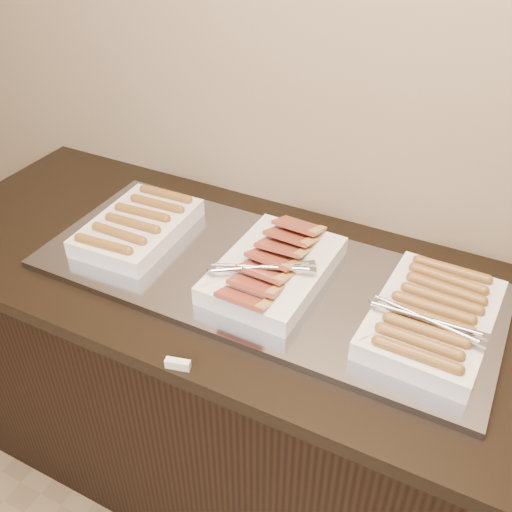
{
  "coord_description": "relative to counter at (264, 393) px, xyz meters",
  "views": [
    {
      "loc": [
        0.51,
        1.09,
        1.84
      ],
      "look_at": [
        -0.03,
        2.13,
        0.97
      ],
      "focal_mm": 40.0,
      "sensor_mm": 36.0,
      "label": 1
    }
  ],
  "objects": [
    {
      "name": "dish_right",
      "position": [
        0.43,
        -0.0,
        0.5
      ],
      "size": [
        0.28,
        0.39,
        0.08
      ],
      "rotation": [
        0.0,
        0.0,
        -0.05
      ],
      "color": "white",
      "rests_on": "warming_tray"
    },
    {
      "name": "dish_left",
      "position": [
        -0.4,
        0.0,
        0.5
      ],
      "size": [
        0.25,
        0.36,
        0.07
      ],
      "rotation": [
        0.0,
        0.0,
        0.04
      ],
      "color": "white",
      "rests_on": "warming_tray"
    },
    {
      "name": "label_holder",
      "position": [
        -0.03,
        -0.36,
        0.46
      ],
      "size": [
        0.06,
        0.03,
        0.02
      ],
      "primitive_type": "cube",
      "rotation": [
        0.0,
        0.0,
        0.25
      ],
      "color": "white",
      "rests_on": "counter"
    },
    {
      "name": "warming_tray",
      "position": [
        -0.01,
        0.0,
        0.46
      ],
      "size": [
        1.2,
        0.5,
        0.02
      ],
      "primitive_type": "cube",
      "color": "#9698A3",
      "rests_on": "counter"
    },
    {
      "name": "counter",
      "position": [
        0.0,
        0.0,
        0.0
      ],
      "size": [
        2.06,
        0.76,
        0.9
      ],
      "color": "black",
      "rests_on": "ground"
    },
    {
      "name": "dish_center",
      "position": [
        0.03,
        -0.0,
        0.5
      ],
      "size": [
        0.27,
        0.4,
        0.09
      ],
      "rotation": [
        0.0,
        0.0,
        -0.02
      ],
      "color": "white",
      "rests_on": "warming_tray"
    }
  ]
}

